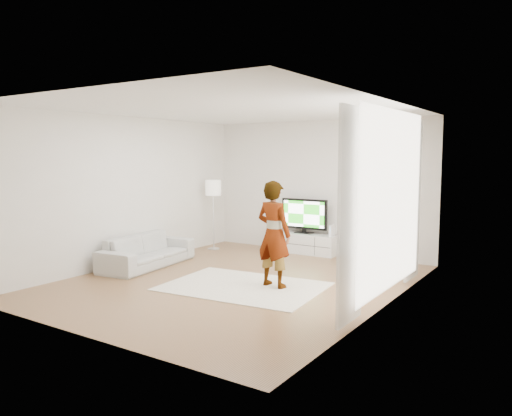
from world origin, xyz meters
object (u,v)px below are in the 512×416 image
Objects in this scene: television at (304,215)px; rug at (244,286)px; player at (274,234)px; media_console at (303,243)px; sofa at (147,251)px; floor_lamp at (213,191)px.

television reaches higher than rug.
rug is at bearing -80.38° from television.
media_console is at bearing -64.67° from player.
floor_lamp is (-0.03, 2.04, 1.00)m from sofa.
player is 1.09× the size of floor_lamp.
media_console is 0.61m from television.
television is 0.63× the size of player.
floor_lamp is (-1.87, -0.73, 0.48)m from television.
player is (0.40, 0.25, 0.84)m from rug.
rug is 1.21× the size of sofa.
sofa reaches higher than rug.
rug is at bearing 38.71° from player.
sofa is 1.32× the size of floor_lamp.
television is (-0.00, 0.03, 0.61)m from media_console.
player is 2.81m from sofa.
floor_lamp is at bearing 136.37° from rug.
floor_lamp is (-2.38, 2.27, 1.29)m from rug.
sofa reaches higher than media_console.
television is at bearing -64.84° from player.
media_console is 0.62× the size of rug.
sofa is (-2.35, 0.23, 0.29)m from rug.
television is 3.14m from rug.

